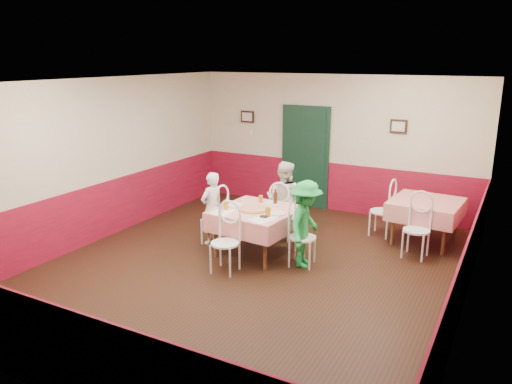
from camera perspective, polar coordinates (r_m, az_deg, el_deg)
The scene contains 39 objects.
floor at distance 7.73m, azimuth -0.50°, elevation -8.73°, with size 7.00×7.00×0.00m, color black.
ceiling at distance 7.07m, azimuth -0.55°, elevation 12.49°, with size 7.00×7.00×0.00m, color white.
back_wall at distance 10.41m, azimuth 8.85°, elevation 5.46°, with size 6.00×0.10×2.80m, color beige.
front_wall at distance 4.67m, azimuth -21.90°, elevation -7.80°, with size 6.00×0.10×2.80m, color beige.
left_wall at distance 9.07m, azimuth -17.39°, elevation 3.50°, with size 0.10×7.00×2.80m, color beige.
right_wall at distance 6.44m, azimuth 23.58°, elevation -1.76°, with size 0.10×7.00×2.80m, color beige.
wainscot_back at distance 10.59m, azimuth 8.62°, elevation 0.64°, with size 6.00×0.03×1.00m, color maroon.
wainscot_front at distance 5.09m, azimuth -20.73°, elevation -17.13°, with size 6.00×0.03×1.00m, color maroon.
wainscot_left at distance 9.28m, azimuth -16.89°, elevation -1.96°, with size 0.03×7.00×1.00m, color maroon.
wainscot_right at distance 6.74m, azimuth 22.64°, elevation -9.08°, with size 0.03×7.00×1.00m, color maroon.
door at distance 10.64m, azimuth 5.64°, elevation 3.86°, with size 0.96×0.06×2.10m, color black.
picture_left at distance 11.12m, azimuth -0.99°, elevation 8.60°, with size 0.32×0.03×0.26m, color black.
picture_right at distance 9.94m, azimuth 15.97°, elevation 7.22°, with size 0.32×0.03×0.26m, color black.
thermostat at distance 11.12m, azimuth -0.53°, elevation 6.78°, with size 0.10×0.03×0.10m, color white.
main_table at distance 8.15m, azimuth 0.00°, elevation -4.58°, with size 1.22×1.22×0.77m, color red.
second_table at distance 9.12m, azimuth 18.72°, elevation -3.24°, with size 1.12×1.12×0.77m, color red.
chair_left at distance 8.59m, azimuth -4.77°, elevation -3.05°, with size 0.42×0.42×0.90m, color white, non-canonical shape.
chair_right at distance 7.72m, azimuth 5.32°, elevation -5.21°, with size 0.42×0.42×0.90m, color white, non-canonical shape.
chair_far at distance 8.81m, azimuth 3.02°, elevation -2.54°, with size 0.42×0.42×0.90m, color white, non-canonical shape.
chair_near at distance 7.47m, azimuth -3.57°, elevation -5.89°, with size 0.42×0.42×0.90m, color white, non-canonical shape.
chair_second_a at distance 9.23m, azimuth 14.19°, elevation -2.16°, with size 0.42×0.42×0.90m, color white, non-canonical shape.
chair_second_b at distance 8.39m, azimuth 17.86°, elevation -4.21°, with size 0.42×0.42×0.90m, color white, non-canonical shape.
pizza at distance 7.98m, azimuth -0.28°, elevation -1.98°, with size 0.44×0.44×0.03m, color #B74723.
plate_left at distance 8.24m, azimuth -2.48°, elevation -1.49°, with size 0.25×0.25×0.01m, color white.
plate_right at distance 7.81m, azimuth 2.46°, elevation -2.45°, with size 0.25×0.25×0.01m, color white.
plate_far at distance 8.36m, azimuth 1.78°, elevation -1.23°, with size 0.25×0.25×0.01m, color white.
glass_a at distance 8.00m, azimuth -3.46°, elevation -1.52°, with size 0.08×0.08×0.15m, color #BF7219.
glass_b at distance 7.65m, azimuth 1.36°, elevation -2.29°, with size 0.08×0.08×0.15m, color #BF7219.
glass_c at distance 8.39m, azimuth 0.54°, elevation -0.79°, with size 0.07×0.07×0.12m, color #BF7219.
beer_bottle at distance 8.28m, azimuth 2.21°, elevation -0.61°, with size 0.06×0.06×0.23m, color #381C0A.
shaker_a at distance 7.94m, azimuth -4.19°, elevation -1.90°, with size 0.04×0.04×0.09m, color silver.
shaker_b at distance 7.86m, azimuth -3.92°, elevation -2.08°, with size 0.04×0.04×0.09m, color silver.
shaker_c at distance 8.00m, azimuth -4.08°, elevation -1.76°, with size 0.04×0.04×0.09m, color #B23319.
menu_left at distance 7.92m, azimuth -3.83°, elevation -2.26°, with size 0.30×0.40×0.00m, color white.
menu_right at distance 7.56m, azimuth 0.83°, elevation -3.10°, with size 0.30×0.40×0.00m, color white.
wallet at distance 7.64m, azimuth 0.91°, elevation -2.83°, with size 0.11×0.09×0.02m, color black.
diner_left at distance 8.57m, azimuth -5.06°, elevation -1.85°, with size 0.46×0.30×1.26m, color gray.
diner_far at distance 8.78m, azimuth 3.20°, elevation -0.93°, with size 0.68×0.53×1.39m, color gray.
diner_right at distance 7.62m, azimuth 5.69°, elevation -3.67°, with size 0.88×0.50×1.36m, color gray.
Camera 1 is at (3.41, -6.18, 3.14)m, focal length 35.00 mm.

